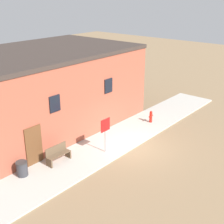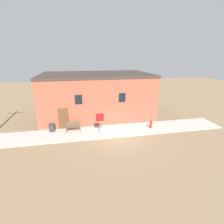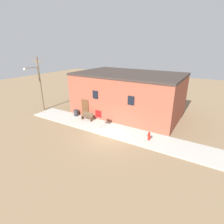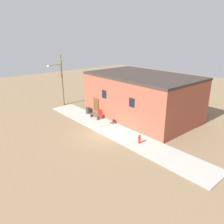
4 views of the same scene
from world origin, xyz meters
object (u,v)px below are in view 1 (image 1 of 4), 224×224
Objects in this scene: fire_hydrant at (151,117)px; trash_bin at (22,169)px; bench at (58,154)px; stop_sign at (105,129)px.

fire_hydrant reaches higher than trash_bin.
fire_hydrant is 7.71m from bench.
stop_sign is (-5.21, -0.40, 0.99)m from fire_hydrant.
trash_bin is at bearing 170.64° from bench.
stop_sign reaches higher than bench.
fire_hydrant is 1.11× the size of trash_bin.
fire_hydrant is 0.60× the size of bench.
stop_sign is 2.90m from bench.
bench is at bearing 153.95° from stop_sign.
fire_hydrant is 0.41× the size of stop_sign.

